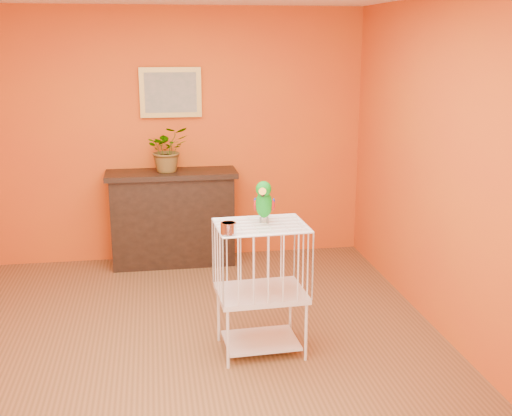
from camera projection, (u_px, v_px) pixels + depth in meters
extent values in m
plane|color=brown|center=(188.00, 352.00, 4.79)|extent=(4.50, 4.50, 0.00)
plane|color=#C84012|center=(172.00, 136.00, 6.61)|extent=(4.00, 0.00, 4.00)
plane|color=#C84012|center=(216.00, 313.00, 2.31)|extent=(4.00, 0.00, 4.00)
plane|color=#C84012|center=(453.00, 173.00, 4.77)|extent=(0.00, 4.50, 4.50)
cube|color=black|center=(173.00, 220.00, 6.60)|extent=(1.23, 0.41, 0.92)
cube|color=black|center=(171.00, 174.00, 6.48)|extent=(1.32, 0.47, 0.05)
cube|color=black|center=(174.00, 225.00, 6.42)|extent=(0.86, 0.02, 0.46)
cube|color=#541821|center=(148.00, 233.00, 6.54)|extent=(0.05, 0.18, 0.29)
cube|color=#354E27|center=(156.00, 232.00, 6.55)|extent=(0.05, 0.18, 0.29)
cube|color=#541821|center=(165.00, 232.00, 6.56)|extent=(0.05, 0.18, 0.29)
cube|color=#354E27|center=(175.00, 231.00, 6.58)|extent=(0.05, 0.18, 0.29)
cube|color=#541821|center=(185.00, 231.00, 6.60)|extent=(0.05, 0.18, 0.29)
imported|color=#26722D|center=(168.00, 154.00, 6.44)|extent=(0.48, 0.52, 0.36)
cube|color=#A6863B|center=(171.00, 92.00, 6.47)|extent=(0.62, 0.03, 0.50)
cube|color=gray|center=(171.00, 93.00, 6.45)|extent=(0.52, 0.01, 0.40)
cube|color=white|center=(261.00, 340.00, 4.80)|extent=(0.56, 0.44, 0.02)
cube|color=white|center=(261.00, 293.00, 4.71)|extent=(0.66, 0.52, 0.04)
cube|color=white|center=(261.00, 225.00, 4.58)|extent=(0.66, 0.52, 0.01)
cylinder|color=white|center=(228.00, 340.00, 4.50)|extent=(0.02, 0.02, 0.44)
cylinder|color=white|center=(306.00, 332.00, 4.62)|extent=(0.02, 0.02, 0.44)
cylinder|color=white|center=(219.00, 314.00, 4.92)|extent=(0.02, 0.02, 0.44)
cylinder|color=white|center=(290.00, 308.00, 5.03)|extent=(0.02, 0.02, 0.44)
cylinder|color=silver|center=(228.00, 228.00, 4.34)|extent=(0.11, 0.11, 0.08)
cylinder|color=#59544C|center=(260.00, 220.00, 4.62)|extent=(0.01, 0.01, 0.05)
cylinder|color=#59544C|center=(267.00, 220.00, 4.61)|extent=(0.01, 0.01, 0.05)
ellipsoid|color=#059A17|center=(264.00, 204.00, 4.59)|extent=(0.16, 0.20, 0.23)
ellipsoid|color=#059A17|center=(264.00, 189.00, 4.52)|extent=(0.14, 0.14, 0.11)
cone|color=orange|center=(263.00, 192.00, 4.47)|extent=(0.07, 0.09, 0.07)
cone|color=black|center=(263.00, 195.00, 4.49)|extent=(0.03, 0.03, 0.03)
sphere|color=black|center=(258.00, 188.00, 4.50)|extent=(0.02, 0.02, 0.02)
sphere|color=black|center=(269.00, 188.00, 4.49)|extent=(0.02, 0.02, 0.02)
ellipsoid|color=#A50C0C|center=(255.00, 205.00, 4.60)|extent=(0.04, 0.07, 0.08)
ellipsoid|color=navy|center=(273.00, 206.00, 4.59)|extent=(0.04, 0.07, 0.08)
cone|color=#059A17|center=(265.00, 212.00, 4.68)|extent=(0.11, 0.17, 0.12)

